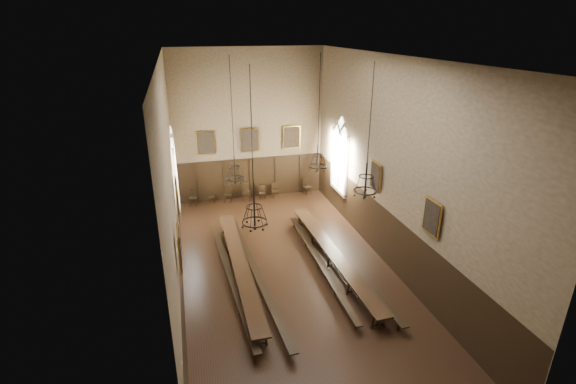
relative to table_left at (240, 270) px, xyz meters
name	(u,v)px	position (x,y,z in m)	size (l,w,h in m)	color
floor	(288,272)	(2.09, -0.09, -0.38)	(9.00, 18.00, 0.02)	black
ceiling	(288,57)	(2.09, -0.09, 8.64)	(9.00, 18.00, 0.02)	black
wall_back	(249,126)	(2.09, 8.92, 4.13)	(9.00, 0.02, 9.00)	#826B50
wall_front	(401,316)	(2.09, -9.10, 4.13)	(9.00, 0.02, 9.00)	#826B50
wall_left	(171,185)	(-2.42, -0.09, 4.13)	(0.02, 18.00, 9.00)	#826B50
wall_right	(390,166)	(6.60, -0.09, 4.13)	(0.02, 18.00, 9.00)	#826B50
wainscot_panelling	(288,247)	(2.09, -0.09, 0.88)	(9.00, 18.00, 2.50)	black
table_left	(240,270)	(0.00, 0.00, 0.00)	(0.72, 9.56, 0.75)	black
table_right	(333,259)	(4.13, -0.20, -0.01)	(0.93, 9.42, 0.73)	black
bench_left_outer	(231,278)	(-0.46, -0.34, -0.10)	(0.79, 9.54, 0.43)	black
bench_left_inner	(255,272)	(0.60, -0.21, -0.07)	(0.88, 10.41, 0.47)	black
bench_right_inner	(319,263)	(3.49, -0.14, -0.11)	(0.38, 9.05, 0.41)	black
bench_right_outer	(341,257)	(4.58, -0.01, -0.08)	(0.96, 10.39, 0.47)	black
chair_0	(194,200)	(-1.50, 8.45, -0.07)	(0.55, 0.55, 1.00)	black
chair_1	(212,199)	(-0.44, 8.52, -0.11)	(0.39, 0.39, 0.86)	black
chair_2	(228,197)	(0.56, 8.44, -0.08)	(0.52, 0.52, 0.96)	black
chair_3	(246,195)	(1.67, 8.46, -0.06)	(0.52, 0.52, 1.03)	black
chair_4	(262,194)	(2.68, 8.43, -0.11)	(0.38, 0.38, 0.86)	black
chair_5	(275,193)	(3.53, 8.46, -0.11)	(0.41, 0.41, 0.89)	black
chair_7	(307,189)	(5.62, 8.43, -0.07)	(0.55, 0.55, 1.02)	black
chandelier_back_left	(235,170)	(0.24, 1.99, 3.81)	(0.81, 0.81, 5.34)	black
chandelier_back_right	(318,159)	(4.26, 2.59, 3.81)	(0.85, 0.85, 5.32)	black
chandelier_front_left	(254,213)	(0.25, -2.61, 3.80)	(0.88, 0.88, 5.33)	black
chandelier_front_right	(366,183)	(4.26, -2.63, 4.50)	(0.85, 0.85, 4.58)	black
portrait_back_0	(206,143)	(-0.51, 8.79, 3.33)	(1.10, 0.12, 1.40)	#A87728
portrait_back_1	(250,140)	(2.09, 8.79, 3.33)	(1.10, 0.12, 1.40)	#A87728
portrait_back_2	(292,137)	(4.69, 8.79, 3.33)	(1.10, 0.12, 1.40)	#A87728
portrait_left_0	(177,195)	(-2.29, 0.91, 3.33)	(0.12, 1.00, 1.30)	#A87728
portrait_left_1	(179,249)	(-2.29, -3.59, 3.33)	(0.12, 1.00, 1.30)	#A87728
portrait_right_0	(376,176)	(6.47, 0.91, 3.33)	(0.12, 1.00, 1.30)	#A87728
portrait_right_1	(432,217)	(6.47, -3.59, 3.33)	(0.12, 1.00, 1.30)	#A87728
window_right	(340,155)	(6.52, 5.41, 3.03)	(0.20, 2.20, 4.60)	white
window_left	(175,168)	(-2.34, 5.41, 3.03)	(0.20, 2.20, 4.60)	white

